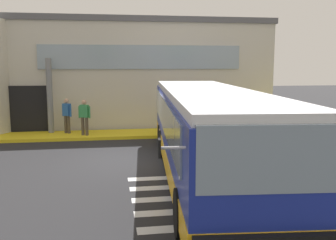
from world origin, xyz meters
name	(u,v)px	position (x,y,z in m)	size (l,w,h in m)	color
ground_plane	(130,160)	(0.00, 0.00, -0.01)	(80.00, 90.00, 0.02)	#232326
bay_paint_stripes	(215,196)	(2.00, -4.20, 0.00)	(4.40, 3.96, 0.01)	silver
terminal_building	(109,72)	(-0.66, 11.52, 2.92)	(18.02, 13.80, 5.87)	beige
boarding_curb	(124,134)	(0.00, 4.80, 0.07)	(20.22, 2.00, 0.15)	yellow
entry_support_column	(50,96)	(-3.52, 5.40, 1.94)	(0.28, 0.28, 3.58)	slate
bus_main_foreground	(207,134)	(2.20, -2.49, 1.34)	(4.01, 12.35, 2.70)	navy
passenger_near_column	(67,114)	(-2.72, 5.08, 1.08)	(0.47, 0.41, 1.68)	#4C4233
passenger_by_doorway	(85,115)	(-1.84, 4.41, 1.11)	(0.55, 0.47, 1.68)	#4C4233
safety_bollard_yellow	(200,129)	(3.48, 3.60, 0.45)	(0.18, 0.18, 0.90)	yellow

